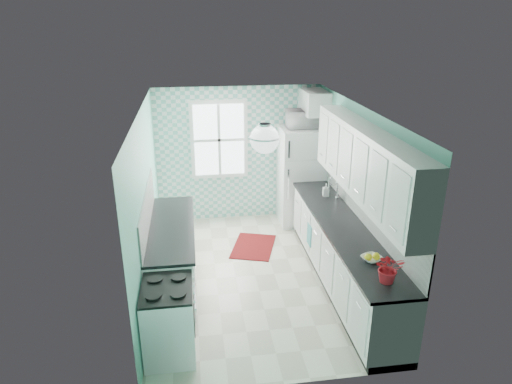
{
  "coord_description": "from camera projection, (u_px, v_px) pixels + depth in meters",
  "views": [
    {
      "loc": [
        -0.84,
        -5.88,
        3.67
      ],
      "look_at": [
        0.05,
        0.25,
        1.25
      ],
      "focal_mm": 32.0,
      "sensor_mm": 36.0,
      "label": 1
    }
  ],
  "objects": [
    {
      "name": "accent_wall",
      "position": [
        238.0,
        155.0,
        8.43
      ],
      "size": [
        3.0,
        0.01,
        2.5
      ],
      "primitive_type": "cube",
      "color": "#6DBBAD",
      "rests_on": "wall_back"
    },
    {
      "name": "countertop_right",
      "position": [
        344.0,
        227.0,
        6.33
      ],
      "size": [
        0.63,
        3.6,
        0.04
      ],
      "primitive_type": "cube",
      "color": "black",
      "rests_on": "base_cabinets_right"
    },
    {
      "name": "window",
      "position": [
        219.0,
        140.0,
        8.25
      ],
      "size": [
        1.04,
        0.05,
        1.44
      ],
      "color": "white",
      "rests_on": "wall_back"
    },
    {
      "name": "fridge",
      "position": [
        301.0,
        176.0,
        8.37
      ],
      "size": [
        0.79,
        0.78,
        1.8
      ],
      "rotation": [
        0.0,
        0.0,
        -0.06
      ],
      "color": "white",
      "rests_on": "floor"
    },
    {
      "name": "wall_back",
      "position": [
        238.0,
        154.0,
        8.45
      ],
      "size": [
        3.0,
        0.02,
        2.5
      ],
      "primitive_type": "cube",
      "color": "#6AC6AD",
      "rests_on": "floor"
    },
    {
      "name": "wall_front",
      "position": [
        287.0,
        284.0,
        4.38
      ],
      "size": [
        3.0,
        0.02,
        2.5
      ],
      "primitive_type": "cube",
      "color": "#6AC6AD",
      "rests_on": "floor"
    },
    {
      "name": "rug",
      "position": [
        253.0,
        246.0,
        7.71
      ],
      "size": [
        0.9,
        1.08,
        0.01
      ],
      "primitive_type": "cube",
      "rotation": [
        0.0,
        0.0,
        -0.31
      ],
      "color": "maroon",
      "rests_on": "floor"
    },
    {
      "name": "wall_left",
      "position": [
        146.0,
        205.0,
        6.22
      ],
      "size": [
        0.02,
        4.4,
        2.5
      ],
      "primitive_type": "cube",
      "color": "#6AC6AD",
      "rests_on": "floor"
    },
    {
      "name": "backsplash_right",
      "position": [
        366.0,
        207.0,
        6.27
      ],
      "size": [
        0.02,
        3.6,
        0.51
      ],
      "primitive_type": "cube",
      "color": "white",
      "rests_on": "wall_right"
    },
    {
      "name": "sink",
      "position": [
        326.0,
        201.0,
        7.17
      ],
      "size": [
        0.48,
        0.41,
        0.53
      ],
      "rotation": [
        0.0,
        0.0,
        0.05
      ],
      "color": "silver",
      "rests_on": "countertop_right"
    },
    {
      "name": "potted_plant",
      "position": [
        389.0,
        268.0,
        4.92
      ],
      "size": [
        0.37,
        0.34,
        0.34
      ],
      "primitive_type": "imported",
      "rotation": [
        0.0,
        0.0,
        -0.26
      ],
      "color": "#A9291E",
      "rests_on": "countertop_right"
    },
    {
      "name": "stove",
      "position": [
        169.0,
        319.0,
        5.16
      ],
      "size": [
        0.57,
        0.71,
        0.86
      ],
      "rotation": [
        0.0,
        0.0,
        -0.01
      ],
      "color": "silver",
      "rests_on": "floor"
    },
    {
      "name": "base_cabinets_left",
      "position": [
        172.0,
        257.0,
        6.48
      ],
      "size": [
        0.6,
        2.15,
        0.9
      ],
      "primitive_type": "cube",
      "color": "white",
      "rests_on": "floor"
    },
    {
      "name": "wall_right",
      "position": [
        358.0,
        193.0,
        6.62
      ],
      "size": [
        0.02,
        4.4,
        2.5
      ],
      "primitive_type": "cube",
      "color": "#6AC6AD",
      "rests_on": "floor"
    },
    {
      "name": "base_cabinets_right",
      "position": [
        342.0,
        256.0,
        6.5
      ],
      "size": [
        0.6,
        3.6,
        0.9
      ],
      "primitive_type": "cube",
      "color": "white",
      "rests_on": "floor"
    },
    {
      "name": "fruit_bowl",
      "position": [
        372.0,
        259.0,
        5.4
      ],
      "size": [
        0.3,
        0.3,
        0.06
      ],
      "primitive_type": "imported",
      "rotation": [
        0.0,
        0.0,
        0.38
      ],
      "color": "silver",
      "rests_on": "countertop_right"
    },
    {
      "name": "upper_cabinets_right",
      "position": [
        365.0,
        163.0,
        5.8
      ],
      "size": [
        0.33,
        3.2,
        0.9
      ],
      "primitive_type": "cube",
      "color": "white",
      "rests_on": "wall_right"
    },
    {
      "name": "floor",
      "position": [
        255.0,
        276.0,
        6.87
      ],
      "size": [
        3.0,
        4.4,
        0.02
      ],
      "primitive_type": "cube",
      "color": "silver",
      "rests_on": "ground"
    },
    {
      "name": "soap_bottle",
      "position": [
        326.0,
        190.0,
        7.31
      ],
      "size": [
        0.1,
        0.11,
        0.21
      ],
      "primitive_type": "imported",
      "rotation": [
        0.0,
        0.0,
        -0.12
      ],
      "color": "#ADBBC4",
      "rests_on": "countertop_right"
    },
    {
      "name": "ceiling_light",
      "position": [
        265.0,
        139.0,
        5.29
      ],
      "size": [
        0.34,
        0.34,
        0.35
      ],
      "color": "silver",
      "rests_on": "ceiling"
    },
    {
      "name": "ceiling",
      "position": [
        255.0,
        109.0,
        5.96
      ],
      "size": [
        3.0,
        4.4,
        0.02
      ],
      "primitive_type": "cube",
      "color": "white",
      "rests_on": "wall_back"
    },
    {
      "name": "dish_towel",
      "position": [
        309.0,
        235.0,
        7.06
      ],
      "size": [
        0.1,
        0.21,
        0.33
      ],
      "primitive_type": "cube",
      "rotation": [
        0.0,
        0.0,
        -0.38
      ],
      "color": "#48AA8E",
      "rests_on": "base_cabinets_right"
    },
    {
      "name": "upper_cabinet_fridge",
      "position": [
        314.0,
        102.0,
        7.91
      ],
      "size": [
        0.4,
        0.74,
        0.4
      ],
      "primitive_type": "cube",
      "color": "white",
      "rests_on": "wall_right"
    },
    {
      "name": "microwave",
      "position": [
        303.0,
        119.0,
        7.98
      ],
      "size": [
        0.58,
        0.41,
        0.32
      ],
      "primitive_type": "imported",
      "rotation": [
        0.0,
        0.0,
        3.11
      ],
      "color": "white",
      "rests_on": "fridge"
    },
    {
      "name": "backsplash_left",
      "position": [
        147.0,
        210.0,
        6.17
      ],
      "size": [
        0.02,
        2.15,
        0.51
      ],
      "primitive_type": "cube",
      "color": "white",
      "rests_on": "wall_left"
    },
    {
      "name": "countertop_left",
      "position": [
        171.0,
        227.0,
        6.31
      ],
      "size": [
        0.63,
        2.15,
        0.04
      ],
      "primitive_type": "cube",
      "color": "black",
      "rests_on": "base_cabinets_left"
    }
  ]
}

